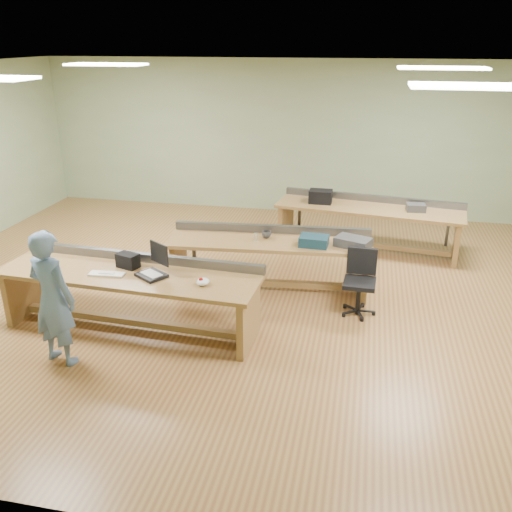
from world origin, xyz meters
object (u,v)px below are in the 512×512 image
at_px(workbench_back, 369,218).
at_px(parts_bin_grey, 353,242).
at_px(task_chair, 359,291).
at_px(drinks_can, 256,237).
at_px(workbench_front, 131,286).
at_px(person, 53,298).
at_px(parts_bin_teal, 314,241).
at_px(camera_bag, 128,261).
at_px(laptop_base, 151,275).
at_px(mug, 267,234).
at_px(workbench_mid, 270,253).

distance_m(workbench_back, parts_bin_grey, 1.95).
bearing_deg(task_chair, drinks_can, 167.34).
bearing_deg(workbench_front, parts_bin_grey, 31.46).
bearing_deg(person, parts_bin_teal, -125.14).
distance_m(task_chair, drinks_can, 1.59).
relative_size(camera_bag, drinks_can, 2.42).
distance_m(task_chair, parts_bin_grey, 0.68).
relative_size(workbench_front, laptop_base, 9.84).
bearing_deg(camera_bag, workbench_back, 66.08).
bearing_deg(workbench_front, task_chair, 22.48).
xyz_separation_m(person, parts_bin_teal, (2.57, 2.20, 0.04)).
height_order(person, parts_bin_teal, person).
height_order(camera_bag, parts_bin_grey, camera_bag).
bearing_deg(camera_bag, mug, 61.06).
distance_m(workbench_front, camera_bag, 0.31).
xyz_separation_m(mug, drinks_can, (-0.13, -0.14, 0.00)).
xyz_separation_m(camera_bag, mug, (1.47, 1.37, -0.04)).
distance_m(workbench_mid, laptop_base, 1.91).
bearing_deg(parts_bin_grey, parts_bin_teal, -172.61).
bearing_deg(workbench_mid, camera_bag, -144.13).
distance_m(workbench_front, parts_bin_teal, 2.48).
xyz_separation_m(task_chair, parts_bin_grey, (-0.13, 0.44, 0.50)).
relative_size(workbench_mid, camera_bag, 11.06).
distance_m(workbench_mid, parts_bin_grey, 1.17).
distance_m(person, camera_bag, 1.09).
bearing_deg(camera_bag, task_chair, 34.47).
relative_size(task_chair, parts_bin_grey, 1.86).
height_order(workbench_front, workbench_back, same).
height_order(camera_bag, task_chair, camera_bag).
bearing_deg(task_chair, workbench_mid, 161.94).
relative_size(workbench_front, workbench_mid, 1.13).
bearing_deg(mug, laptop_base, -124.50).
height_order(person, task_chair, person).
distance_m(parts_bin_teal, parts_bin_grey, 0.52).
distance_m(camera_bag, task_chair, 2.96).
bearing_deg(task_chair, parts_bin_grey, 108.72).
xyz_separation_m(workbench_mid, parts_bin_teal, (0.62, -0.11, 0.26)).
bearing_deg(task_chair, parts_bin_teal, 152.60).
distance_m(camera_bag, parts_bin_teal, 2.46).
xyz_separation_m(workbench_front, workbench_back, (2.80, 3.32, -0.00)).
bearing_deg(camera_bag, drinks_can, 60.50).
distance_m(task_chair, mug, 1.52).
relative_size(workbench_front, drinks_can, 30.16).
bearing_deg(workbench_front, workbench_back, 53.05).
bearing_deg(laptop_base, parts_bin_teal, 71.57).
bearing_deg(camera_bag, person, -94.91).
xyz_separation_m(parts_bin_grey, drinks_can, (-1.33, -0.04, -0.01)).
bearing_deg(parts_bin_grey, workbench_back, 84.12).
bearing_deg(parts_bin_teal, camera_bag, -150.82).
xyz_separation_m(laptop_base, task_chair, (2.41, 1.03, -0.46)).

